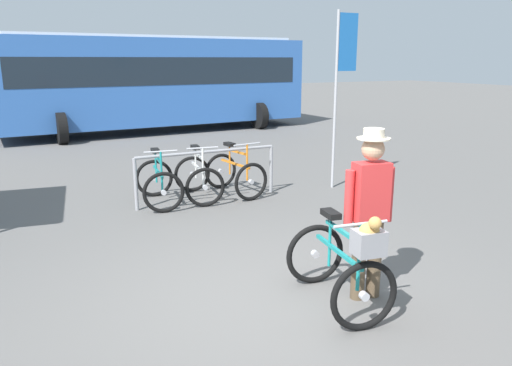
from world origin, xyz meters
name	(u,v)px	position (x,y,z in m)	size (l,w,h in m)	color
ground_plane	(269,301)	(0.00, 0.00, 0.00)	(80.00, 80.00, 0.00)	#605E5B
bike_rack_rail	(207,164)	(0.79, 3.67, 0.64)	(2.51, 0.07, 0.88)	#99999E
racked_bike_teal	(159,183)	(-0.02, 3.85, 0.37)	(0.79, 1.16, 0.97)	black
racked_bike_white	(198,178)	(0.68, 3.85, 0.37)	(0.80, 1.18, 0.97)	black
racked_bike_orange	(235,174)	(1.38, 3.85, 0.37)	(0.80, 1.17, 0.97)	black
featured_bicycle	(344,263)	(0.55, -0.47, 0.49)	(0.81, 1.24, 1.09)	black
person_with_featured_bike	(370,208)	(0.92, -0.35, 0.95)	(0.53, 0.32, 1.72)	brown
bus_distant	(156,78)	(2.38, 12.42, 1.74)	(10.11, 3.73, 3.08)	#3366B7
banner_flag	(343,66)	(3.35, 3.47, 2.23)	(0.45, 0.05, 3.20)	#B2B2B7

